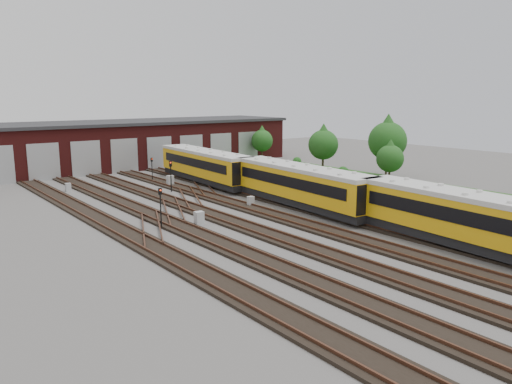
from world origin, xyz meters
TOP-DOWN VIEW (x-y plane):
  - ground at (0.00, 0.00)m, footprint 120.00×120.00m
  - track_network at (-0.17, 0.59)m, footprint 30.40×70.00m
  - maintenance_shed at (-0.01, 39.97)m, footprint 51.00×12.50m
  - grass_verge at (19.00, 10.00)m, footprint 8.00×55.00m
  - metro_train at (2.00, 4.88)m, footprint 4.08×48.79m
  - signal_mast_0 at (-11.17, 6.01)m, footprint 0.26×0.25m
  - signal_mast_1 at (-3.57, 18.56)m, footprint 0.33×0.32m
  - signal_mast_2 at (-2.12, 25.91)m, footprint 0.24×0.23m
  - signal_mast_3 at (6.58, 4.74)m, footprint 0.22×0.21m
  - relay_cabinet_0 at (-8.46, 4.99)m, footprint 0.69×0.58m
  - relay_cabinet_1 at (-11.99, 25.47)m, footprint 0.53×0.45m
  - relay_cabinet_2 at (-1.24, 7.93)m, footprint 0.65×0.58m
  - relay_cabinet_3 at (-1.93, 21.87)m, footprint 0.70×0.59m
  - relay_cabinet_4 at (11.29, 4.51)m, footprint 0.74×0.65m
  - tree_0 at (19.35, 32.24)m, footprint 3.29×3.29m
  - tree_1 at (18.32, 18.23)m, footprint 3.85×3.85m
  - tree_2 at (22.24, 11.17)m, footprint 4.68×4.68m
  - tree_3 at (18.24, 7.63)m, footprint 3.08×3.08m
  - bush_0 at (16.00, -1.21)m, footprint 1.48×1.48m
  - bush_1 at (18.45, 14.79)m, footprint 1.40×1.40m
  - bush_2 at (20.91, 26.00)m, footprint 1.29×1.29m

SIDE VIEW (x-z plane):
  - ground at x=0.00m, z-range 0.00..0.00m
  - grass_verge at x=19.00m, z-range 0.00..0.05m
  - track_network at x=-0.17m, z-range -0.06..0.27m
  - relay_cabinet_1 at x=-11.99m, z-range 0.00..0.87m
  - relay_cabinet_2 at x=-1.24m, z-range 0.00..0.93m
  - relay_cabinet_4 at x=11.29m, z-range 0.00..1.10m
  - relay_cabinet_0 at x=-8.46m, z-range 0.00..1.11m
  - relay_cabinet_3 at x=-1.93m, z-range 0.00..1.15m
  - bush_2 at x=20.91m, z-range 0.00..1.29m
  - bush_1 at x=18.45m, z-range 0.00..1.40m
  - bush_0 at x=16.00m, z-range 0.00..1.48m
  - signal_mast_3 at x=6.58m, z-range 0.38..3.04m
  - signal_mast_2 at x=-2.12m, z-range 0.39..3.13m
  - signal_mast_0 at x=-11.17m, z-range 0.44..3.54m
  - metro_train at x=2.00m, z-range 0.37..3.81m
  - signal_mast_1 at x=-3.57m, z-range 0.48..3.72m
  - maintenance_shed at x=-0.01m, z-range 0.03..6.38m
  - tree_3 at x=18.24m, z-range 0.72..5.82m
  - tree_0 at x=19.35m, z-range 0.78..6.24m
  - tree_1 at x=18.32m, z-range 0.91..7.29m
  - tree_2 at x=22.24m, z-range 1.11..8.85m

